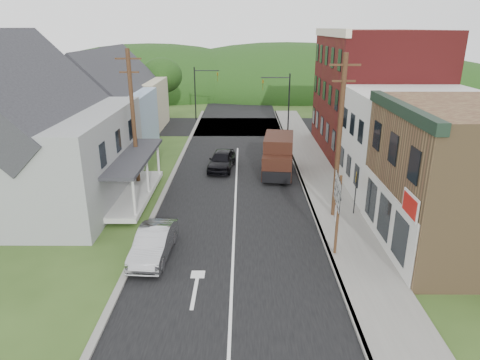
{
  "coord_description": "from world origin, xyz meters",
  "views": [
    {
      "loc": [
        0.44,
        -18.74,
        10.19
      ],
      "look_at": [
        0.3,
        3.56,
        2.2
      ],
      "focal_mm": 32.0,
      "sensor_mm": 36.0,
      "label": 1
    }
  ],
  "objects_px": {
    "warning_sign": "(356,187)",
    "route_sign_cluster": "(337,204)",
    "delivery_van": "(278,156)",
    "dark_sedan": "(222,160)",
    "silver_sedan": "(154,244)"
  },
  "relations": [
    {
      "from": "delivery_van",
      "to": "warning_sign",
      "type": "height_order",
      "value": "delivery_van"
    },
    {
      "from": "dark_sedan",
      "to": "route_sign_cluster",
      "type": "height_order",
      "value": "route_sign_cluster"
    },
    {
      "from": "silver_sedan",
      "to": "route_sign_cluster",
      "type": "relative_size",
      "value": 1.1
    },
    {
      "from": "silver_sedan",
      "to": "route_sign_cluster",
      "type": "xyz_separation_m",
      "value": [
        8.43,
        0.18,
        1.95
      ]
    },
    {
      "from": "warning_sign",
      "to": "route_sign_cluster",
      "type": "bearing_deg",
      "value": -96.88
    },
    {
      "from": "delivery_van",
      "to": "warning_sign",
      "type": "bearing_deg",
      "value": -55.82
    },
    {
      "from": "silver_sedan",
      "to": "warning_sign",
      "type": "xyz_separation_m",
      "value": [
        10.46,
        4.73,
        1.08
      ]
    },
    {
      "from": "dark_sedan",
      "to": "route_sign_cluster",
      "type": "distance_m",
      "value": 14.37
    },
    {
      "from": "silver_sedan",
      "to": "delivery_van",
      "type": "xyz_separation_m",
      "value": [
        6.7,
        11.98,
        0.73
      ]
    },
    {
      "from": "warning_sign",
      "to": "silver_sedan",
      "type": "bearing_deg",
      "value": -138.51
    },
    {
      "from": "warning_sign",
      "to": "dark_sedan",
      "type": "bearing_deg",
      "value": 150.37
    },
    {
      "from": "delivery_van",
      "to": "route_sign_cluster",
      "type": "distance_m",
      "value": 11.99
    },
    {
      "from": "delivery_van",
      "to": "route_sign_cluster",
      "type": "height_order",
      "value": "route_sign_cluster"
    },
    {
      "from": "delivery_van",
      "to": "route_sign_cluster",
      "type": "relative_size",
      "value": 1.36
    },
    {
      "from": "silver_sedan",
      "to": "warning_sign",
      "type": "bearing_deg",
      "value": 27.54
    }
  ]
}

